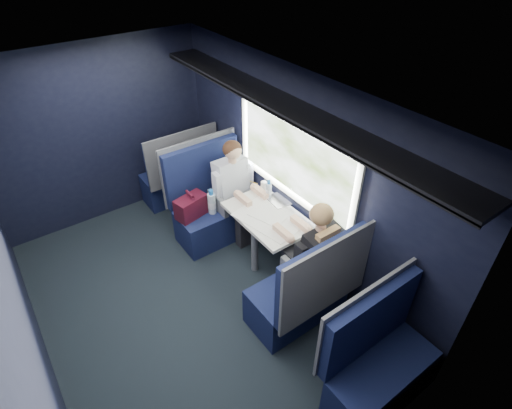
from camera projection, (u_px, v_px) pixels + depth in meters
ground at (189, 303)px, 4.35m from camera, size 2.80×4.20×0.01m
room_shell at (174, 191)px, 3.47m from camera, size 3.00×4.40×2.40m
table at (266, 221)px, 4.43m from camera, size 0.62×1.00×0.74m
seat_bay_near at (211, 206)px, 5.05m from camera, size 1.05×0.62×1.26m
seat_bay_far at (304, 293)px, 3.93m from camera, size 1.04×0.62×1.26m
seat_row_front at (179, 175)px, 5.67m from camera, size 1.04×0.51×1.16m
seat_row_back at (377, 363)px, 3.33m from camera, size 1.04×0.51×1.16m
man at (236, 186)px, 4.89m from camera, size 0.53×0.56×1.32m
woman at (314, 250)px, 3.97m from camera, size 0.53×0.56×1.32m
papers at (270, 218)px, 4.35m from camera, size 0.64×0.81×0.01m
laptop at (282, 195)px, 4.60m from camera, size 0.24×0.30×0.22m
bottle_small at (269, 190)px, 4.60m from camera, size 0.07×0.07×0.23m
cup at (264, 185)px, 4.78m from camera, size 0.07×0.07×0.09m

